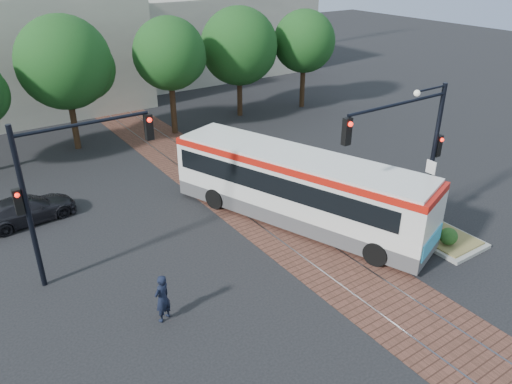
% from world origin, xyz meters
% --- Properties ---
extents(ground, '(120.00, 120.00, 0.00)m').
position_xyz_m(ground, '(0.00, 0.00, 0.00)').
color(ground, black).
rests_on(ground, ground).
extents(trackbed, '(3.60, 40.00, 0.02)m').
position_xyz_m(trackbed, '(0.00, 4.00, 0.01)').
color(trackbed, brown).
rests_on(trackbed, ground).
extents(tree_row, '(26.40, 5.60, 7.67)m').
position_xyz_m(tree_row, '(1.21, 16.42, 4.85)').
color(tree_row, '#382314').
rests_on(tree_row, ground).
extents(warehouses, '(40.00, 13.00, 8.00)m').
position_xyz_m(warehouses, '(-0.53, 28.75, 3.81)').
color(warehouses, '#ADA899').
rests_on(warehouses, ground).
extents(city_bus, '(6.33, 11.77, 3.12)m').
position_xyz_m(city_bus, '(0.81, 2.57, 1.74)').
color(city_bus, '#4C4C4F').
rests_on(city_bus, ground).
extents(traffic_island, '(2.20, 5.20, 1.13)m').
position_xyz_m(traffic_island, '(4.82, -0.90, 0.33)').
color(traffic_island, gray).
rests_on(traffic_island, ground).
extents(signal_pole_main, '(5.49, 0.46, 6.00)m').
position_xyz_m(signal_pole_main, '(3.86, -0.81, 4.16)').
color(signal_pole_main, black).
rests_on(signal_pole_main, ground).
extents(signal_pole_left, '(4.99, 0.34, 6.00)m').
position_xyz_m(signal_pole_left, '(-8.37, 4.00, 3.86)').
color(signal_pole_left, black).
rests_on(signal_pole_left, ground).
extents(officer, '(0.73, 0.62, 1.70)m').
position_xyz_m(officer, '(-6.74, -0.11, 0.85)').
color(officer, black).
rests_on(officer, ground).
extents(parked_car, '(4.23, 2.06, 1.18)m').
position_xyz_m(parked_car, '(-8.91, 9.15, 0.59)').
color(parked_car, black).
rests_on(parked_car, ground).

